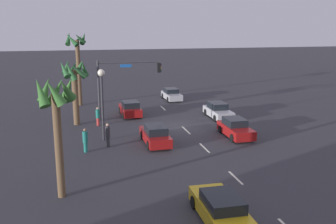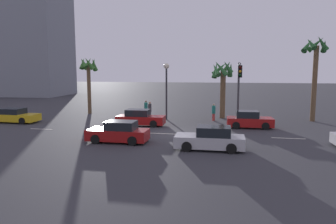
{
  "view_description": "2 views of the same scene",
  "coord_description": "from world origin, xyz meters",
  "px_view_note": "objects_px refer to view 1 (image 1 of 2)",
  "views": [
    {
      "loc": [
        -31.63,
        8.93,
        9.04
      ],
      "look_at": [
        -1.58,
        1.77,
        1.87
      ],
      "focal_mm": 40.41,
      "sensor_mm": 36.0,
      "label": 1
    },
    {
      "loc": [
        3.7,
        -24.0,
        4.96
      ],
      "look_at": [
        -1.02,
        1.13,
        1.59
      ],
      "focal_mm": 33.64,
      "sensor_mm": 36.0,
      "label": 2
    }
  ],
  "objects_px": {
    "pedestrian_0": "(108,134)",
    "car_1": "(172,95)",
    "car_0": "(218,111)",
    "car_5": "(235,128)",
    "palm_tree_0": "(56,107)",
    "palm_tree_2": "(77,53)",
    "car_3": "(221,208)",
    "pedestrian_2": "(85,140)",
    "streetlamp": "(102,91)",
    "car_2": "(130,109)",
    "car_4": "(155,135)",
    "traffic_signal": "(122,78)",
    "palm_tree_1": "(74,78)",
    "pedestrian_1": "(98,116)"
  },
  "relations": [
    {
      "from": "streetlamp",
      "to": "palm_tree_0",
      "type": "bearing_deg",
      "value": 163.35
    },
    {
      "from": "car_1",
      "to": "palm_tree_0",
      "type": "relative_size",
      "value": 0.62
    },
    {
      "from": "palm_tree_1",
      "to": "palm_tree_2",
      "type": "relative_size",
      "value": 0.72
    },
    {
      "from": "car_3",
      "to": "car_4",
      "type": "distance_m",
      "value": 12.4
    },
    {
      "from": "car_5",
      "to": "pedestrian_2",
      "type": "height_order",
      "value": "pedestrian_2"
    },
    {
      "from": "pedestrian_0",
      "to": "car_5",
      "type": "bearing_deg",
      "value": -88.07
    },
    {
      "from": "car_1",
      "to": "pedestrian_1",
      "type": "distance_m",
      "value": 14.0
    },
    {
      "from": "car_1",
      "to": "palm_tree_1",
      "type": "xyz_separation_m",
      "value": [
        -9.55,
        11.39,
        3.74
      ]
    },
    {
      "from": "car_4",
      "to": "traffic_signal",
      "type": "xyz_separation_m",
      "value": [
        8.76,
        1.5,
        3.31
      ]
    },
    {
      "from": "palm_tree_0",
      "to": "pedestrian_0",
      "type": "bearing_deg",
      "value": -21.25
    },
    {
      "from": "car_5",
      "to": "car_1",
      "type": "bearing_deg",
      "value": 4.8
    },
    {
      "from": "car_0",
      "to": "pedestrian_1",
      "type": "distance_m",
      "value": 11.78
    },
    {
      "from": "pedestrian_0",
      "to": "car_1",
      "type": "bearing_deg",
      "value": -28.51
    },
    {
      "from": "palm_tree_2",
      "to": "pedestrian_0",
      "type": "bearing_deg",
      "value": -173.07
    },
    {
      "from": "traffic_signal",
      "to": "car_3",
      "type": "bearing_deg",
      "value": -174.32
    },
    {
      "from": "car_3",
      "to": "pedestrian_2",
      "type": "xyz_separation_m",
      "value": [
        11.55,
        5.93,
        0.3
      ]
    },
    {
      "from": "streetlamp",
      "to": "car_4",
      "type": "bearing_deg",
      "value": -113.82
    },
    {
      "from": "palm_tree_1",
      "to": "car_5",
      "type": "bearing_deg",
      "value": -118.21
    },
    {
      "from": "car_2",
      "to": "pedestrian_1",
      "type": "relative_size",
      "value": 2.34
    },
    {
      "from": "car_5",
      "to": "pedestrian_0",
      "type": "distance_m",
      "value": 10.49
    },
    {
      "from": "pedestrian_0",
      "to": "pedestrian_1",
      "type": "height_order",
      "value": "pedestrian_0"
    },
    {
      "from": "traffic_signal",
      "to": "palm_tree_1",
      "type": "distance_m",
      "value": 4.72
    },
    {
      "from": "car_4",
      "to": "streetlamp",
      "type": "height_order",
      "value": "streetlamp"
    },
    {
      "from": "car_5",
      "to": "palm_tree_1",
      "type": "bearing_deg",
      "value": 61.79
    },
    {
      "from": "traffic_signal",
      "to": "car_5",
      "type": "bearing_deg",
      "value": -135.26
    },
    {
      "from": "pedestrian_1",
      "to": "pedestrian_2",
      "type": "bearing_deg",
      "value": 169.97
    },
    {
      "from": "car_2",
      "to": "palm_tree_0",
      "type": "bearing_deg",
      "value": 160.85
    },
    {
      "from": "pedestrian_1",
      "to": "car_1",
      "type": "bearing_deg",
      "value": -42.66
    },
    {
      "from": "car_2",
      "to": "car_4",
      "type": "bearing_deg",
      "value": -176.35
    },
    {
      "from": "traffic_signal",
      "to": "pedestrian_1",
      "type": "height_order",
      "value": "traffic_signal"
    },
    {
      "from": "pedestrian_0",
      "to": "pedestrian_2",
      "type": "bearing_deg",
      "value": 116.64
    },
    {
      "from": "car_4",
      "to": "pedestrian_2",
      "type": "bearing_deg",
      "value": 98.92
    },
    {
      "from": "car_5",
      "to": "car_0",
      "type": "bearing_deg",
      "value": -8.06
    },
    {
      "from": "car_4",
      "to": "palm_tree_2",
      "type": "bearing_deg",
      "value": 19.21
    },
    {
      "from": "traffic_signal",
      "to": "pedestrian_0",
      "type": "height_order",
      "value": "traffic_signal"
    },
    {
      "from": "car_1",
      "to": "car_0",
      "type": "bearing_deg",
      "value": -167.11
    },
    {
      "from": "car_3",
      "to": "traffic_signal",
      "type": "bearing_deg",
      "value": 5.68
    },
    {
      "from": "car_0",
      "to": "car_1",
      "type": "distance_m",
      "value": 10.25
    },
    {
      "from": "car_3",
      "to": "pedestrian_2",
      "type": "bearing_deg",
      "value": 27.18
    },
    {
      "from": "car_4",
      "to": "pedestrian_2",
      "type": "relative_size",
      "value": 2.47
    },
    {
      "from": "car_0",
      "to": "palm_tree_2",
      "type": "bearing_deg",
      "value": 55.14
    },
    {
      "from": "pedestrian_2",
      "to": "car_4",
      "type": "bearing_deg",
      "value": -81.08
    },
    {
      "from": "car_5",
      "to": "traffic_signal",
      "type": "height_order",
      "value": "traffic_signal"
    },
    {
      "from": "car_3",
      "to": "streetlamp",
      "type": "bearing_deg",
      "value": 17.57
    },
    {
      "from": "car_0",
      "to": "pedestrian_2",
      "type": "distance_m",
      "value": 15.12
    },
    {
      "from": "car_0",
      "to": "traffic_signal",
      "type": "bearing_deg",
      "value": 77.85
    },
    {
      "from": "car_5",
      "to": "palm_tree_0",
      "type": "distance_m",
      "value": 16.49
    },
    {
      "from": "car_5",
      "to": "palm_tree_0",
      "type": "xyz_separation_m",
      "value": [
        -8.32,
        13.58,
        4.26
      ]
    },
    {
      "from": "streetlamp",
      "to": "pedestrian_2",
      "type": "xyz_separation_m",
      "value": [
        -2.54,
        1.47,
        -3.1
      ]
    },
    {
      "from": "car_5",
      "to": "palm_tree_0",
      "type": "relative_size",
      "value": 0.64
    }
  ]
}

